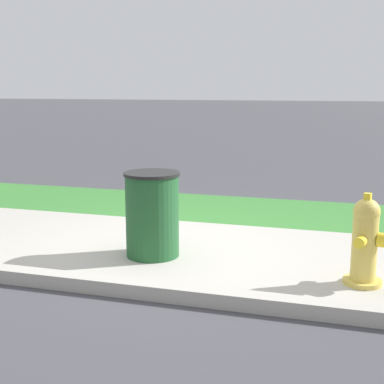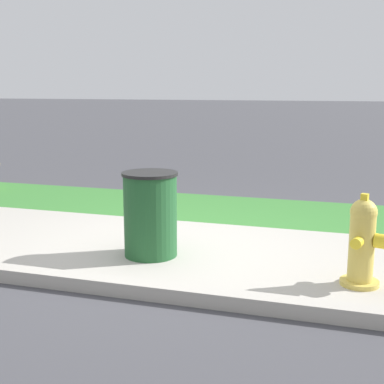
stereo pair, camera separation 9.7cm
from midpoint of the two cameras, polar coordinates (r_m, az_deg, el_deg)
ground_plane at (r=5.48m, az=-1.94°, el=-6.30°), size 120.00×120.00×0.00m
sidewalk_pavement at (r=5.48m, az=-1.94°, el=-6.25°), size 18.00×2.30×0.01m
grass_verge at (r=7.34m, az=2.96°, el=-1.76°), size 18.00×1.69×0.01m
street_curb at (r=4.38m, az=-7.09°, el=-10.16°), size 18.00×0.16×0.12m
fire_hydrant_at_driveway at (r=4.67m, az=17.44°, el=-5.06°), size 0.38×0.40×0.79m
trash_bin at (r=5.22m, az=-4.79°, el=-2.43°), size 0.54×0.54×0.84m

